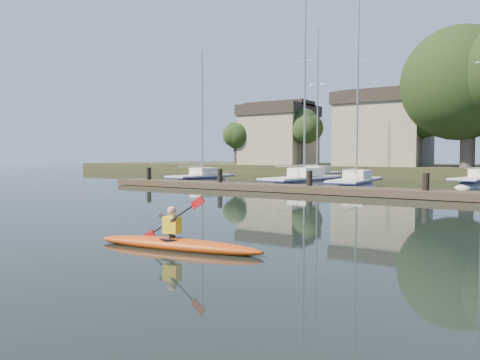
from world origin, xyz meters
The scene contains 8 objects.
ground centered at (0.00, 0.00, 0.00)m, with size 160.00×160.00×0.00m, color black.
kayak centered at (1.15, -1.63, 0.16)m, with size 4.07×1.18×1.29m.
dock centered at (0.00, 14.00, 0.20)m, with size 34.00×2.00×1.80m.
sailboat_0 centered at (-13.88, 18.30, -0.18)m, with size 2.40×7.02×10.96m.
sailboat_1 centered at (-5.68, 18.65, -0.19)m, with size 3.15×8.84×14.13m.
sailboat_2 centered at (-2.24, 19.15, -0.17)m, with size 2.58×8.39×13.68m.
sailboat_5 centered at (-8.73, 27.59, -0.17)m, with size 2.25×8.44×13.87m.
shore centered at (1.61, 40.29, 3.23)m, with size 90.00×25.25×12.75m.
Camera 1 is at (7.80, -9.22, 2.02)m, focal length 35.00 mm.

